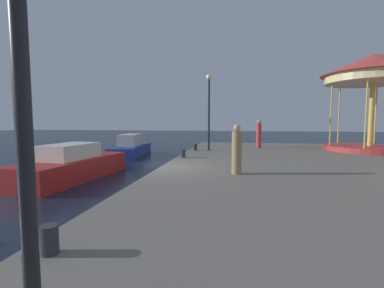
% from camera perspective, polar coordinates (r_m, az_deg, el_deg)
% --- Properties ---
extents(ground_plane, '(120.00, 120.00, 0.00)m').
position_cam_1_polar(ground_plane, '(11.14, -6.44, -8.71)').
color(ground_plane, black).
extents(quay_dock, '(14.71, 24.75, 0.80)m').
position_cam_1_polar(quay_dock, '(11.49, 31.83, -6.96)').
color(quay_dock, slate).
rests_on(quay_dock, ground).
extents(motorboat_blue, '(2.35, 5.81, 1.62)m').
position_cam_1_polar(motorboat_blue, '(20.72, -12.80, -0.81)').
color(motorboat_blue, navy).
rests_on(motorboat_blue, ground).
extents(motorboat_red, '(2.63, 5.98, 1.60)m').
position_cam_1_polar(motorboat_red, '(13.31, -24.08, -4.18)').
color(motorboat_red, maroon).
rests_on(motorboat_red, ground).
extents(carousel, '(5.83, 5.83, 5.78)m').
position_cam_1_polar(carousel, '(19.67, 33.94, 11.51)').
color(carousel, '#B23333').
rests_on(carousel, quay_dock).
extents(lamp_post_mid_promenade, '(0.36, 0.36, 4.64)m').
position_cam_1_polar(lamp_post_mid_promenade, '(16.73, 3.61, 9.43)').
color(lamp_post_mid_promenade, black).
rests_on(lamp_post_mid_promenade, quay_dock).
extents(bollard_center, '(0.24, 0.24, 0.40)m').
position_cam_1_polar(bollard_center, '(13.45, -1.90, -2.00)').
color(bollard_center, '#2D2D33').
rests_on(bollard_center, quay_dock).
extents(bollard_north, '(0.24, 0.24, 0.40)m').
position_cam_1_polar(bollard_north, '(16.56, 0.66, -0.69)').
color(bollard_north, '#2D2D33').
rests_on(bollard_north, quay_dock).
extents(bollard_south, '(0.24, 0.24, 0.40)m').
position_cam_1_polar(bollard_south, '(4.37, -27.87, -17.42)').
color(bollard_south, '#2D2D33').
rests_on(bollard_south, quay_dock).
extents(person_near_carousel, '(0.34, 0.34, 1.90)m').
position_cam_1_polar(person_near_carousel, '(18.88, 13.91, 1.97)').
color(person_near_carousel, '#B23833').
rests_on(person_near_carousel, quay_dock).
extents(person_far_corner, '(0.34, 0.34, 1.70)m').
position_cam_1_polar(person_far_corner, '(9.35, 9.42, -1.43)').
color(person_far_corner, '#937A4C').
rests_on(person_far_corner, quay_dock).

